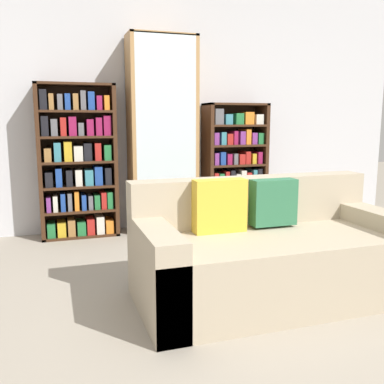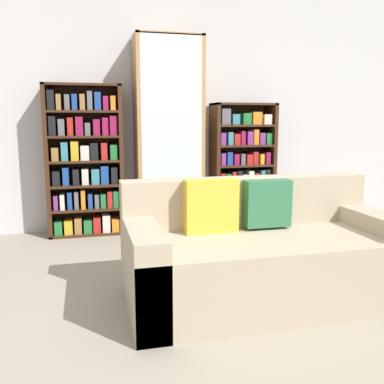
{
  "view_description": "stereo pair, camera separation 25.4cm",
  "coord_description": "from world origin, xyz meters",
  "views": [
    {
      "loc": [
        -1.18,
        -1.94,
        1.21
      ],
      "look_at": [
        -0.04,
        1.54,
        0.59
      ],
      "focal_mm": 40.0,
      "sensor_mm": 36.0,
      "label": 1
    },
    {
      "loc": [
        -0.93,
        -2.01,
        1.21
      ],
      "look_at": [
        -0.04,
        1.54,
        0.59
      ],
      "focal_mm": 40.0,
      "sensor_mm": 36.0,
      "label": 2
    }
  ],
  "objects": [
    {
      "name": "couch",
      "position": [
        0.19,
        0.56,
        0.3
      ],
      "size": [
        1.81,
        0.86,
        0.81
      ],
      "color": "tan",
      "rests_on": "ground"
    },
    {
      "name": "ground_plane",
      "position": [
        0.0,
        0.0,
        0.0
      ],
      "size": [
        16.0,
        16.0,
        0.0
      ],
      "primitive_type": "plane",
      "color": "gray"
    },
    {
      "name": "bookshelf_left",
      "position": [
        -0.93,
        2.58,
        0.77
      ],
      "size": [
        0.78,
        0.32,
        1.56
      ],
      "color": "#3D2314",
      "rests_on": "ground"
    },
    {
      "name": "display_cabinet",
      "position": [
        -0.04,
        2.57,
        1.03
      ],
      "size": [
        0.72,
        0.36,
        2.08
      ],
      "color": "#AD7F4C",
      "rests_on": "ground"
    },
    {
      "name": "bookshelf_right",
      "position": [
        0.82,
        2.58,
        0.67
      ],
      "size": [
        0.71,
        0.32,
        1.39
      ],
      "color": "#3D2314",
      "rests_on": "ground"
    },
    {
      "name": "wine_bottle",
      "position": [
        0.6,
        1.36,
        0.15
      ],
      "size": [
        0.08,
        0.08,
        0.37
      ],
      "color": "#192333",
      "rests_on": "ground"
    },
    {
      "name": "wall_back",
      "position": [
        0.0,
        2.79,
        1.35
      ],
      "size": [
        6.04,
        0.06,
        2.7
      ],
      "color": "silver",
      "rests_on": "ground"
    }
  ]
}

